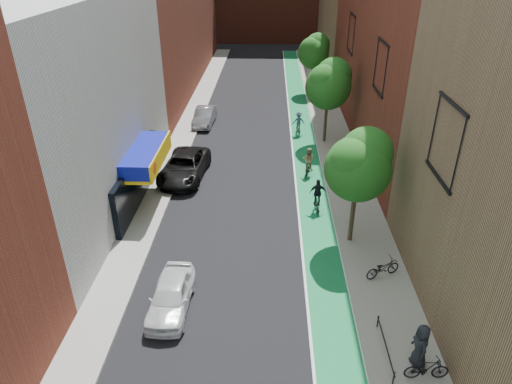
# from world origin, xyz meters

# --- Properties ---
(bike_lane) EXTENTS (2.00, 68.00, 0.01)m
(bike_lane) POSITION_xyz_m (4.00, 26.00, 0.01)
(bike_lane) COLOR #167F41
(bike_lane) RESTS_ON ground
(sidewalk_left) EXTENTS (2.00, 68.00, 0.15)m
(sidewalk_left) POSITION_xyz_m (-6.00, 26.00, 0.07)
(sidewalk_left) COLOR gray
(sidewalk_left) RESTS_ON ground
(sidewalk_right) EXTENTS (3.00, 68.00, 0.15)m
(sidewalk_right) POSITION_xyz_m (6.50, 26.00, 0.07)
(sidewalk_right) COLOR gray
(sidewalk_right) RESTS_ON ground
(building_left_white) EXTENTS (8.00, 20.00, 12.00)m
(building_left_white) POSITION_xyz_m (-11.00, 14.00, 6.00)
(building_left_white) COLOR silver
(building_left_white) RESTS_ON ground
(tree_near) EXTENTS (3.40, 3.36, 6.42)m
(tree_near) POSITION_xyz_m (5.65, 10.02, 4.66)
(tree_near) COLOR #332619
(tree_near) RESTS_ON ground
(tree_mid) EXTENTS (3.55, 3.53, 6.74)m
(tree_mid) POSITION_xyz_m (5.65, 24.02, 4.89)
(tree_mid) COLOR #332619
(tree_mid) RESTS_ON ground
(tree_far) EXTENTS (3.30, 3.25, 6.21)m
(tree_far) POSITION_xyz_m (5.65, 38.02, 4.50)
(tree_far) COLOR #332619
(tree_far) RESTS_ON ground
(parked_car_white) EXTENTS (1.73, 4.17, 1.41)m
(parked_car_white) POSITION_xyz_m (-3.00, 4.60, 0.71)
(parked_car_white) COLOR white
(parked_car_white) RESTS_ON ground
(parked_car_black) EXTENTS (3.19, 6.09, 1.64)m
(parked_car_black) POSITION_xyz_m (-4.60, 17.42, 0.82)
(parked_car_black) COLOR black
(parked_car_black) RESTS_ON ground
(parked_car_silver) EXTENTS (1.79, 4.56, 1.48)m
(parked_car_silver) POSITION_xyz_m (-4.60, 27.95, 0.74)
(parked_car_silver) COLOR gray
(parked_car_silver) RESTS_ON ground
(cyclist_lane_near) EXTENTS (0.93, 1.67, 1.99)m
(cyclist_lane_near) POSITION_xyz_m (3.88, 18.06, 0.85)
(cyclist_lane_near) COLOR black
(cyclist_lane_near) RESTS_ON ground
(cyclist_lane_mid) EXTENTS (1.02, 1.57, 2.06)m
(cyclist_lane_mid) POSITION_xyz_m (4.11, 13.24, 0.82)
(cyclist_lane_mid) COLOR black
(cyclist_lane_mid) RESTS_ON ground
(cyclist_lane_far) EXTENTS (1.13, 1.67, 1.97)m
(cyclist_lane_far) POSITION_xyz_m (3.59, 25.75, 0.88)
(cyclist_lane_far) COLOR black
(cyclist_lane_far) RESTS_ON ground
(parked_bike_mid) EXTENTS (1.67, 0.54, 0.99)m
(parked_bike_mid) POSITION_xyz_m (7.03, 1.08, 0.65)
(parked_bike_mid) COLOR black
(parked_bike_mid) RESTS_ON sidewalk_right
(parked_bike_far) EXTENTS (1.93, 1.35, 0.96)m
(parked_bike_far) POSITION_xyz_m (6.68, 6.93, 0.63)
(parked_bike_far) COLOR black
(parked_bike_far) RESTS_ON sidewalk_right
(pedestrian) EXTENTS (0.66, 0.96, 1.87)m
(pedestrian) POSITION_xyz_m (6.92, 1.75, 1.09)
(pedestrian) COLOR black
(pedestrian) RESTS_ON sidewalk_right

